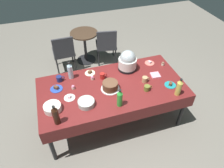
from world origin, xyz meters
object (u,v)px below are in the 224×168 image
object	(u,v)px
potluck_table	(112,89)
dessert_plate_white	(70,97)
coffee_mug_navy	(59,79)
maroon_chair_left	(64,51)
dessert_plate_teal	(170,85)
soda_bottle_lime_soda	(120,98)
maroon_chair_right	(106,44)
coffee_mug_red	(103,76)
slow_cooker	(128,61)
coffee_mug_tan	(145,79)
soda_bottle_water	(70,71)
frosted_layer_cake	(110,86)
ceramic_snack_bowl	(52,108)
dessert_plate_coral	(150,63)
dessert_plate_cream	(90,73)
round_cafe_table	(85,42)
glass_salad_bowl	(86,103)
cupcake_rose	(92,78)
soda_bottle_ginger_ale	(179,87)
cupcake_vanilla	(73,87)
dessert_plate_cobalt	(56,88)
cupcake_cocoa	(163,64)
soda_bottle_cola	(56,115)
coffee_mug_olive	(147,88)

from	to	relation	value
potluck_table	dessert_plate_white	size ratio (longest dim) A/B	13.82
coffee_mug_navy	maroon_chair_left	bearing A→B (deg)	81.55
dessert_plate_teal	soda_bottle_lime_soda	bearing A→B (deg)	-170.23
dessert_plate_teal	maroon_chair_right	distance (m)	1.95
coffee_mug_navy	coffee_mug_red	world-z (taller)	coffee_mug_red
slow_cooker	coffee_mug_tan	bearing A→B (deg)	-69.38
coffee_mug_tan	soda_bottle_water	bearing A→B (deg)	157.61
slow_cooker	maroon_chair_right	bearing A→B (deg)	89.38
frosted_layer_cake	coffee_mug_tan	xyz separation A→B (m)	(0.56, -0.00, -0.02)
ceramic_snack_bowl	coffee_mug_tan	xyz separation A→B (m)	(1.41, 0.16, 0.00)
dessert_plate_coral	dessert_plate_cream	xyz separation A→B (m)	(-1.04, 0.04, 0.00)
slow_cooker	round_cafe_table	bearing A→B (deg)	105.59
glass_salad_bowl	coffee_mug_tan	world-z (taller)	coffee_mug_tan
ceramic_snack_bowl	maroon_chair_right	bearing A→B (deg)	55.01
slow_cooker	coffee_mug_navy	size ratio (longest dim) A/B	2.75
cupcake_rose	round_cafe_table	bearing A→B (deg)	83.15
slow_cooker	soda_bottle_water	bearing A→B (deg)	176.53
soda_bottle_ginger_ale	soda_bottle_lime_soda	world-z (taller)	soda_bottle_ginger_ale
dessert_plate_white	coffee_mug_red	bearing A→B (deg)	26.29
glass_salad_bowl	cupcake_vanilla	xyz separation A→B (m)	(-0.12, 0.38, -0.01)
dessert_plate_white	coffee_mug_tan	world-z (taller)	coffee_mug_tan
glass_salad_bowl	dessert_plate_cobalt	distance (m)	0.57
dessert_plate_coral	coffee_mug_tan	bearing A→B (deg)	-123.97
frosted_layer_cake	maroon_chair_left	xyz separation A→B (m)	(-0.51, 1.67, -0.32)
dessert_plate_cobalt	soda_bottle_lime_soda	xyz separation A→B (m)	(0.79, -0.59, 0.12)
cupcake_cocoa	soda_bottle_lime_soda	distance (m)	1.19
dessert_plate_teal	maroon_chair_left	xyz separation A→B (m)	(-1.40, 1.87, -0.27)
maroon_chair_left	maroon_chair_right	size ratio (longest dim) A/B	1.00
cupcake_rose	soda_bottle_water	world-z (taller)	soda_bottle_water
cupcake_vanilla	soda_bottle_lime_soda	size ratio (longest dim) A/B	0.24
soda_bottle_ginger_ale	dessert_plate_teal	bearing A→B (deg)	89.58
coffee_mug_navy	coffee_mug_red	xyz separation A→B (m)	(0.65, -0.14, 0.00)
dessert_plate_teal	dessert_plate_cobalt	bearing A→B (deg)	165.24
cupcake_rose	maroon_chair_left	bearing A→B (deg)	102.50
dessert_plate_cream	soda_bottle_cola	bearing A→B (deg)	-126.03
coffee_mug_navy	coffee_mug_tan	bearing A→B (deg)	-18.33
maroon_chair_right	maroon_chair_left	bearing A→B (deg)	-179.93
dessert_plate_cream	soda_bottle_water	size ratio (longest dim) A/B	0.56
maroon_chair_right	dessert_plate_cobalt	bearing A→B (deg)	-129.75
coffee_mug_olive	dessert_plate_coral	bearing A→B (deg)	61.24
coffee_mug_tan	dessert_plate_white	bearing A→B (deg)	-179.91
glass_salad_bowl	coffee_mug_red	xyz separation A→B (m)	(0.37, 0.48, 0.01)
dessert_plate_white	soda_bottle_ginger_ale	xyz separation A→B (m)	(1.50, -0.39, 0.12)
dessert_plate_coral	cupcake_cocoa	bearing A→B (deg)	-32.12
coffee_mug_olive	round_cafe_table	world-z (taller)	coffee_mug_olive
cupcake_cocoa	coffee_mug_navy	world-z (taller)	coffee_mug_navy
cupcake_vanilla	coffee_mug_red	world-z (taller)	coffee_mug_red
soda_bottle_water	maroon_chair_right	world-z (taller)	soda_bottle_water
coffee_mug_red	maroon_chair_left	xyz separation A→B (m)	(-0.47, 1.40, -0.31)
soda_bottle_lime_soda	soda_bottle_water	bearing A→B (deg)	124.37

